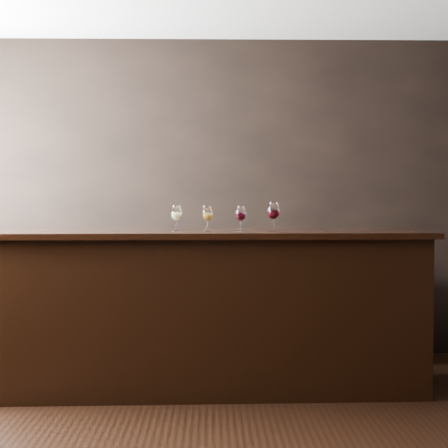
{
  "coord_description": "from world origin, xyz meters",
  "views": [
    {
      "loc": [
        0.21,
        -3.29,
        1.36
      ],
      "look_at": [
        0.3,
        1.2,
        1.2
      ],
      "focal_mm": 50.0,
      "sensor_mm": 36.0,
      "label": 1
    }
  ],
  "objects_px": {
    "glass_amber": "(208,214)",
    "glass_red_b": "(273,211)",
    "glass_white": "(176,214)",
    "glass_red_a": "(241,214)",
    "back_bar_shelf": "(259,315)",
    "bar_counter": "(200,313)"
  },
  "relations": [
    {
      "from": "glass_amber",
      "to": "glass_red_b",
      "type": "relative_size",
      "value": 0.86
    },
    {
      "from": "glass_red_b",
      "to": "glass_white",
      "type": "bearing_deg",
      "value": 176.4
    },
    {
      "from": "glass_red_a",
      "to": "glass_red_b",
      "type": "height_order",
      "value": "glass_red_b"
    },
    {
      "from": "back_bar_shelf",
      "to": "glass_red_a",
      "type": "distance_m",
      "value": 1.22
    },
    {
      "from": "glass_amber",
      "to": "glass_white",
      "type": "bearing_deg",
      "value": -176.56
    },
    {
      "from": "bar_counter",
      "to": "glass_red_a",
      "type": "distance_m",
      "value": 0.78
    },
    {
      "from": "bar_counter",
      "to": "glass_red_b",
      "type": "height_order",
      "value": "glass_red_b"
    },
    {
      "from": "bar_counter",
      "to": "back_bar_shelf",
      "type": "xyz_separation_m",
      "value": [
        0.49,
        0.83,
        -0.16
      ]
    },
    {
      "from": "back_bar_shelf",
      "to": "glass_white",
      "type": "xyz_separation_m",
      "value": [
        -0.66,
        -0.82,
        0.88
      ]
    },
    {
      "from": "back_bar_shelf",
      "to": "glass_white",
      "type": "distance_m",
      "value": 1.38
    },
    {
      "from": "back_bar_shelf",
      "to": "glass_red_b",
      "type": "relative_size",
      "value": 10.44
    },
    {
      "from": "glass_red_a",
      "to": "glass_red_b",
      "type": "relative_size",
      "value": 0.86
    },
    {
      "from": "glass_white",
      "to": "glass_amber",
      "type": "bearing_deg",
      "value": 3.44
    },
    {
      "from": "glass_white",
      "to": "bar_counter",
      "type": "bearing_deg",
      "value": -2.1
    },
    {
      "from": "bar_counter",
      "to": "glass_white",
      "type": "bearing_deg",
      "value": 176.78
    },
    {
      "from": "glass_white",
      "to": "back_bar_shelf",
      "type": "bearing_deg",
      "value": 51.36
    },
    {
      "from": "back_bar_shelf",
      "to": "glass_red_b",
      "type": "bearing_deg",
      "value": -87.33
    },
    {
      "from": "glass_amber",
      "to": "glass_red_b",
      "type": "height_order",
      "value": "glass_red_b"
    },
    {
      "from": "bar_counter",
      "to": "glass_amber",
      "type": "xyz_separation_m",
      "value": [
        0.06,
        0.02,
        0.72
      ]
    },
    {
      "from": "glass_white",
      "to": "glass_red_b",
      "type": "relative_size",
      "value": 0.88
    },
    {
      "from": "back_bar_shelf",
      "to": "glass_amber",
      "type": "height_order",
      "value": "glass_amber"
    },
    {
      "from": "glass_white",
      "to": "glass_amber",
      "type": "distance_m",
      "value": 0.23
    }
  ]
}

